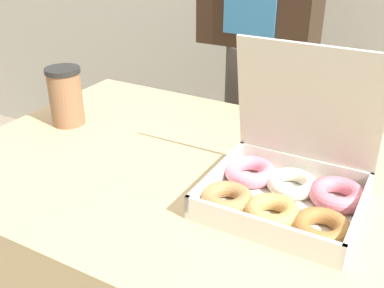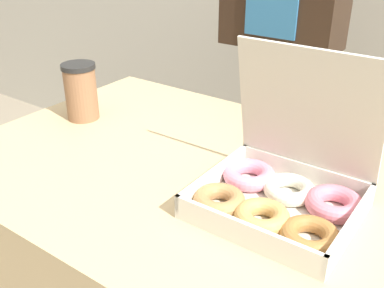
% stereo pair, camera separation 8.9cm
% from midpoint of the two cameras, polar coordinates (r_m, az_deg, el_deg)
% --- Properties ---
extents(donut_box, '(0.29, 0.25, 0.28)m').
position_cam_midpoint_polar(donut_box, '(0.82, 14.37, -5.72)').
color(donut_box, silver).
rests_on(donut_box, table).
extents(coffee_cup, '(0.09, 0.09, 0.15)m').
position_cam_midpoint_polar(coffee_cup, '(1.17, -11.84, 6.51)').
color(coffee_cup, '#8C6042').
rests_on(coffee_cup, table).
extents(person_customer, '(0.35, 0.21, 1.65)m').
position_cam_midpoint_polar(person_customer, '(1.44, 13.15, 14.19)').
color(person_customer, '#4C4742').
rests_on(person_customer, ground_plane).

